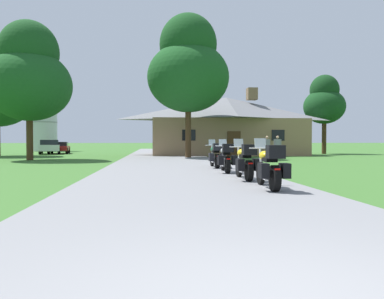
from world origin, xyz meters
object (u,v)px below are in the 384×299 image
(tree_right_of_lodge, at_px, (324,102))
(motorcycle_yellow_second_in_row, at_px, (245,162))
(motorcycle_silver_third_in_row, at_px, (226,158))
(tree_left_near, at_px, (29,76))
(motorcycle_yellow_nearest_to_camera, at_px, (270,167))
(bystander_gray_shirt_near_lodge, at_px, (278,146))
(bystander_gray_shirt_beside_signpost, at_px, (267,146))
(parked_red_sedan_far_left, at_px, (59,147))
(tree_by_lodge_front, at_px, (188,68))
(parked_white_suv_far_left, at_px, (50,146))
(metal_silo_distant, at_px, (44,119))
(motorcycle_green_farthest_in_row, at_px, (216,156))

(tree_right_of_lodge, bearing_deg, motorcycle_yellow_second_in_row, -119.89)
(motorcycle_yellow_second_in_row, height_order, motorcycle_silver_third_in_row, same)
(motorcycle_yellow_second_in_row, distance_m, tree_left_near, 19.16)
(motorcycle_silver_third_in_row, bearing_deg, motorcycle_yellow_nearest_to_camera, -85.19)
(bystander_gray_shirt_near_lodge, relative_size, bystander_gray_shirt_beside_signpost, 1.00)
(motorcycle_yellow_nearest_to_camera, relative_size, motorcycle_silver_third_in_row, 1.00)
(parked_red_sedan_far_left, bearing_deg, tree_by_lodge_front, -51.00)
(motorcycle_yellow_nearest_to_camera, bearing_deg, bystander_gray_shirt_beside_signpost, 75.74)
(tree_right_of_lodge, bearing_deg, parked_white_suv_far_left, 175.21)
(bystander_gray_shirt_near_lodge, bearing_deg, parked_white_suv_far_left, 155.86)
(parked_red_sedan_far_left, bearing_deg, metal_silo_distant, 105.11)
(bystander_gray_shirt_beside_signpost, relative_size, metal_silo_distant, 0.20)
(bystander_gray_shirt_beside_signpost, distance_m, metal_silo_distant, 31.73)
(motorcycle_yellow_nearest_to_camera, distance_m, bystander_gray_shirt_beside_signpost, 18.36)
(motorcycle_silver_third_in_row, distance_m, motorcycle_green_farthest_in_row, 2.62)
(motorcycle_green_farthest_in_row, relative_size, tree_right_of_lodge, 0.26)
(motorcycle_yellow_nearest_to_camera, xyz_separation_m, tree_right_of_lodge, (13.98, 26.72, 4.60))
(motorcycle_green_farthest_in_row, height_order, tree_by_lodge_front, tree_by_lodge_front)
(motorcycle_yellow_nearest_to_camera, distance_m, parked_white_suv_far_left, 31.90)
(motorcycle_yellow_nearest_to_camera, height_order, bystander_gray_shirt_beside_signpost, bystander_gray_shirt_beside_signpost)
(motorcycle_green_farthest_in_row, bearing_deg, motorcycle_yellow_second_in_row, -89.85)
(motorcycle_yellow_second_in_row, xyz_separation_m, bystander_gray_shirt_near_lodge, (5.97, 14.66, 0.32))
(motorcycle_yellow_second_in_row, height_order, motorcycle_green_farthest_in_row, same)
(metal_silo_distant, bearing_deg, tree_left_near, -76.27)
(bystander_gray_shirt_beside_signpost, bearing_deg, parked_red_sedan_far_left, -57.35)
(bystander_gray_shirt_beside_signpost, distance_m, parked_red_sedan_far_left, 21.88)
(tree_right_of_lodge, xyz_separation_m, metal_silo_distant, (-30.91, 13.25, -1.14))
(tree_by_lodge_front, height_order, tree_left_near, tree_by_lodge_front)
(motorcycle_yellow_nearest_to_camera, xyz_separation_m, bystander_gray_shirt_beside_signpost, (5.32, 17.57, 0.32))
(motorcycle_yellow_second_in_row, xyz_separation_m, motorcycle_green_farthest_in_row, (-0.06, 5.42, 0.00))
(bystander_gray_shirt_beside_signpost, bearing_deg, metal_silo_distant, -67.71)
(motorcycle_yellow_nearest_to_camera, distance_m, motorcycle_yellow_second_in_row, 2.29)
(tree_by_lodge_front, bearing_deg, tree_right_of_lodge, 28.89)
(parked_white_suv_far_left, bearing_deg, motorcycle_yellow_nearest_to_camera, -78.39)
(motorcycle_yellow_nearest_to_camera, height_order, parked_red_sedan_far_left, motorcycle_yellow_nearest_to_camera)
(tree_by_lodge_front, bearing_deg, motorcycle_green_farthest_in_row, -88.57)
(motorcycle_green_farthest_in_row, relative_size, bystander_gray_shirt_near_lodge, 1.25)
(tree_right_of_lodge, bearing_deg, parked_red_sedan_far_left, 172.85)
(bystander_gray_shirt_near_lodge, bearing_deg, tree_left_near, -171.98)
(parked_white_suv_far_left, bearing_deg, bystander_gray_shirt_beside_signpost, -44.58)
(motorcycle_green_farthest_in_row, relative_size, bystander_gray_shirt_beside_signpost, 1.25)
(bystander_gray_shirt_beside_signpost, height_order, parked_white_suv_far_left, bystander_gray_shirt_beside_signpost)
(motorcycle_yellow_second_in_row, relative_size, tree_right_of_lodge, 0.26)
(motorcycle_yellow_nearest_to_camera, bearing_deg, motorcycle_silver_third_in_row, 94.22)
(parked_red_sedan_far_left, bearing_deg, motorcycle_yellow_nearest_to_camera, -75.52)
(bystander_gray_shirt_beside_signpost, relative_size, tree_right_of_lodge, 0.21)
(tree_left_near, bearing_deg, bystander_gray_shirt_beside_signpost, 2.13)
(motorcycle_yellow_nearest_to_camera, xyz_separation_m, bystander_gray_shirt_near_lodge, (5.90, 16.95, 0.32))
(motorcycle_yellow_second_in_row, xyz_separation_m, motorcycle_silver_third_in_row, (-0.08, 2.81, 0.00))
(bystander_gray_shirt_near_lodge, height_order, tree_right_of_lodge, tree_right_of_lodge)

